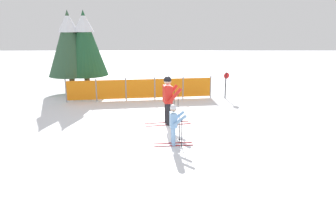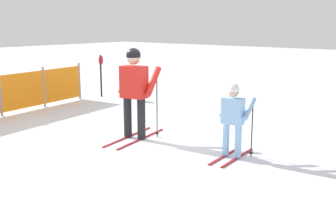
% 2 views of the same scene
% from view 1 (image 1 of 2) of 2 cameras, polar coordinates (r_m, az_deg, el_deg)
% --- Properties ---
extents(ground_plane, '(60.00, 60.00, 0.00)m').
position_cam_1_polar(ground_plane, '(11.71, -0.61, -2.81)').
color(ground_plane, white).
extents(skier_adult, '(1.66, 0.80, 1.72)m').
position_cam_1_polar(skier_adult, '(11.48, 0.03, 2.13)').
color(skier_adult, maroon).
rests_on(skier_adult, ground_plane).
extents(skier_child, '(1.17, 0.57, 1.23)m').
position_cam_1_polar(skier_child, '(9.58, 1.04, -2.35)').
color(skier_child, maroon).
rests_on(skier_child, ground_plane).
extents(safety_fence, '(6.69, 0.96, 1.05)m').
position_cam_1_polar(safety_fence, '(15.23, -4.82, 3.36)').
color(safety_fence, gray).
rests_on(safety_fence, ground_plane).
extents(conifer_far, '(2.21, 2.21, 4.11)m').
position_cam_1_polar(conifer_far, '(17.35, -16.84, 10.90)').
color(conifer_far, '#4C3823').
rests_on(conifer_far, ground_plane).
extents(conifer_near, '(2.21, 2.21, 4.11)m').
position_cam_1_polar(conifer_near, '(17.27, -14.31, 11.07)').
color(conifer_near, '#4C3823').
rests_on(conifer_near, ground_plane).
extents(trail_marker, '(0.26, 0.13, 1.25)m').
position_cam_1_polar(trail_marker, '(15.69, 10.05, 4.45)').
color(trail_marker, black).
rests_on(trail_marker, ground_plane).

